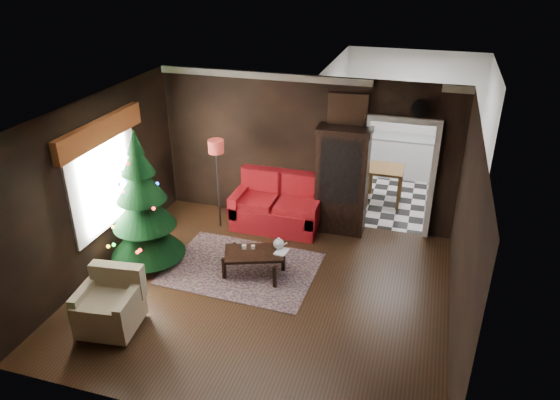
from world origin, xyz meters
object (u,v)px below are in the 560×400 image
(curio_cabinet, at_px, (342,183))
(coffee_table, at_px, (254,263))
(christmas_tree, at_px, (143,204))
(armchair, at_px, (108,301))
(kitchen_table, at_px, (384,185))
(loveseat, at_px, (277,202))
(teapot, at_px, (279,243))
(wall_clock, at_px, (420,108))
(floor_lamp, at_px, (218,186))

(curio_cabinet, height_order, coffee_table, curio_cabinet)
(curio_cabinet, xyz_separation_m, christmas_tree, (-2.89, -1.96, 0.10))
(armchair, bearing_deg, coffee_table, 44.37)
(christmas_tree, xyz_separation_m, armchair, (0.40, -1.72, -0.59))
(curio_cabinet, height_order, kitchen_table, curio_cabinet)
(loveseat, relative_size, coffee_table, 1.85)
(teapot, bearing_deg, loveseat, 107.87)
(loveseat, height_order, curio_cabinet, curio_cabinet)
(armchair, relative_size, wall_clock, 2.54)
(floor_lamp, bearing_deg, kitchen_table, 34.62)
(curio_cabinet, bearing_deg, loveseat, -169.17)
(armchair, relative_size, kitchen_table, 1.08)
(coffee_table, height_order, teapot, teapot)
(christmas_tree, bearing_deg, kitchen_table, 43.77)
(loveseat, xyz_separation_m, christmas_tree, (-1.74, -1.74, 0.55))
(loveseat, bearing_deg, curio_cabinet, 10.83)
(curio_cabinet, height_order, armchair, curio_cabinet)
(loveseat, height_order, christmas_tree, christmas_tree)
(loveseat, distance_m, coffee_table, 1.68)
(floor_lamp, height_order, christmas_tree, christmas_tree)
(wall_clock, height_order, kitchen_table, wall_clock)
(curio_cabinet, distance_m, floor_lamp, 2.25)
(coffee_table, distance_m, teapot, 0.51)
(wall_clock, xyz_separation_m, kitchen_table, (-0.55, 1.25, -2.00))
(curio_cabinet, xyz_separation_m, floor_lamp, (-2.19, -0.53, -0.12))
(christmas_tree, relative_size, armchair, 2.90)
(curio_cabinet, distance_m, armchair, 4.47)
(coffee_table, relative_size, wall_clock, 2.87)
(floor_lamp, bearing_deg, wall_clock, 11.80)
(curio_cabinet, xyz_separation_m, coffee_table, (-1.03, -1.87, -0.73))
(kitchen_table, bearing_deg, coffee_table, -117.01)
(armchair, distance_m, teapot, 2.71)
(kitchen_table, bearing_deg, armchair, -121.55)
(christmas_tree, distance_m, armchair, 1.86)
(armchair, bearing_deg, kitchen_table, 51.64)
(floor_lamp, bearing_deg, loveseat, 16.53)
(curio_cabinet, height_order, wall_clock, wall_clock)
(christmas_tree, distance_m, teapot, 2.28)
(floor_lamp, bearing_deg, christmas_tree, -116.11)
(wall_clock, bearing_deg, christmas_tree, -152.39)
(loveseat, relative_size, christmas_tree, 0.72)
(teapot, relative_size, wall_clock, 0.61)
(armchair, relative_size, teapot, 4.13)
(floor_lamp, xyz_separation_m, teapot, (1.50, -1.13, -0.31))
(curio_cabinet, xyz_separation_m, wall_clock, (1.20, 0.18, 1.43))
(curio_cabinet, xyz_separation_m, armchair, (-2.49, -3.68, -0.49))
(armchair, relative_size, coffee_table, 0.89)
(loveseat, xyz_separation_m, coffee_table, (0.12, -1.65, -0.28))
(curio_cabinet, bearing_deg, armchair, -124.06)
(curio_cabinet, bearing_deg, wall_clock, 8.53)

